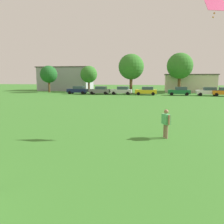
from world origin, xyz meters
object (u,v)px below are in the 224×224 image
Objects in this scene: parked_car_gray_1 at (100,90)px; parked_car_orange_6 at (224,92)px; kite at (216,6)px; parked_car_navy_0 at (78,90)px; parked_car_yellow_3 at (146,91)px; adult_bystander at (166,121)px; tree_far_left at (49,74)px; parked_car_silver_2 at (122,90)px; tree_left at (89,74)px; parked_car_green_4 at (180,91)px; parked_car_white_5 at (208,91)px; tree_right at (131,67)px; tree_far_right at (180,66)px.

parked_car_gray_1 and parked_car_orange_6 have the same top height.
parked_car_navy_0 is at bearing 121.68° from kite.
parked_car_gray_1 and parked_car_yellow_3 have the same top height.
kite is 34.01m from parked_car_yellow_3.
parked_car_navy_0 is (-17.77, 34.89, -0.16)m from adult_bystander.
tree_far_left is (-29.03, 37.07, -3.48)m from kite.
parked_car_gray_1 is 24.49m from parked_car_orange_6.
adult_bystander is at bearing 103.15° from parked_car_silver_2.
kite is 0.32× the size of parked_car_yellow_3.
parked_car_gray_1 is 9.03m from tree_left.
parked_car_navy_0 is 1.00× the size of parked_car_green_4.
tree_far_left is at bearing -12.51° from parked_car_silver_2.
tree_left is (-26.20, 6.78, 3.42)m from parked_car_white_5.
adult_bystander is 34.67m from parked_car_yellow_3.
tree_right is 11.12m from tree_far_right.
parked_car_navy_0 is at bearing -2.86° from parked_car_gray_1.
tree_left is (-19.98, 39.93, -3.47)m from kite.
parked_car_gray_1 is 14.60m from tree_far_left.
tree_left reaches higher than adult_bystander.
adult_bystander reaches higher than parked_car_green_4.
parked_car_navy_0 is at bearing -0.93° from parked_car_orange_6.
parked_car_white_5 is (17.03, 0.12, 0.00)m from parked_car_silver_2.
tree_left is at bearing 17.55° from tree_far_left.
parked_car_silver_2 is (-8.12, 34.76, -0.16)m from adult_bystander.
tree_far_right is at bearing -162.78° from parked_car_navy_0.
parked_car_navy_0 is at bearing -94.08° from tree_left.
tree_left is at bearing -14.03° from parked_car_orange_6.
tree_right is at bearing -10.89° from parked_car_orange_6.
adult_bystander reaches higher than parked_car_orange_6.
parked_car_gray_1 is 8.59m from tree_right.
parked_car_orange_6 is 38.47m from tree_far_left.
tree_far_left is (-18.22, 4.04, 3.42)m from parked_car_silver_2.
parked_car_gray_1 is 9.76m from parked_car_yellow_3.
tree_right reaches higher than parked_car_navy_0.
parked_car_white_5 is 0.50× the size of tree_right.
parked_car_green_4 is 22.12m from tree_left.
adult_bystander is at bearing 116.99° from parked_car_navy_0.
tree_far_right is at bearing -0.12° from tree_left.
tree_right reaches higher than tree_left.
tree_right is at bearing -15.88° from parked_car_green_4.
tree_far_right reaches higher than parked_car_orange_6.
parked_car_white_5 is at bearing 178.11° from parked_car_green_4.
parked_car_gray_1 is at bearing 0.63° from parked_car_white_5.
tree_left reaches higher than parked_car_silver_2.
parked_car_silver_2 and parked_car_white_5 have the same top height.
tree_far_right is (12.05, 6.86, 5.22)m from parked_car_silver_2.
adult_bystander is at bearing -147.31° from kite.
parked_car_orange_6 is at bearing -42.73° from tree_far_right.
parked_car_silver_2 and parked_car_orange_6 have the same top height.
parked_car_silver_2 is at bearing 0.40° from parked_car_white_5.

